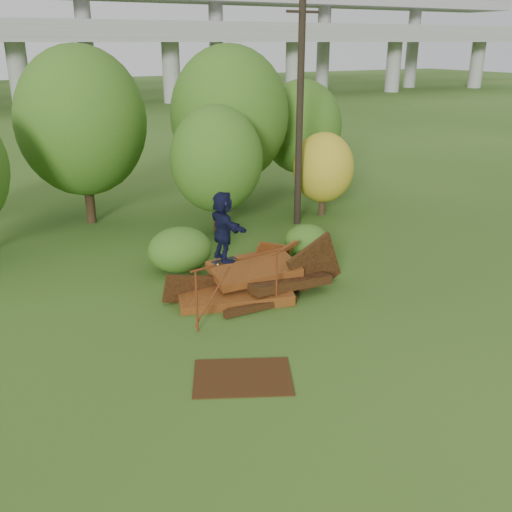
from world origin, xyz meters
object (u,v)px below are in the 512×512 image
skater (223,226)px  utility_pole (300,113)px  scrap_pile (255,281)px  flat_plate (243,377)px

skater → utility_pole: (6.66, 6.95, 1.82)m
utility_pole → skater: bearing=-133.8°
skater → scrap_pile: bearing=-50.4°
flat_plate → scrap_pile: bearing=58.8°
skater → utility_pole: utility_pole is taller
utility_pole → flat_plate: bearing=-127.8°
flat_plate → utility_pole: 13.07m
scrap_pile → flat_plate: bearing=-121.2°
skater → flat_plate: 3.98m
scrap_pile → flat_plate: 4.81m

